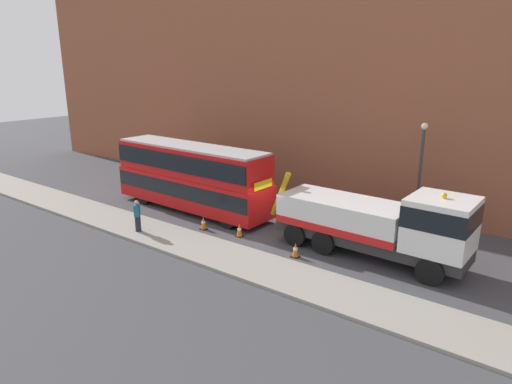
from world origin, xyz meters
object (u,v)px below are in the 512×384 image
recovery_tow_truck (378,223)px  pedestrian_onlooker (137,216)px  double_decker_bus (191,175)px  traffic_cone_near_bus (203,223)px  traffic_cone_midway (239,230)px  street_lamp (420,168)px  traffic_cone_near_truck (295,250)px

recovery_tow_truck → pedestrian_onlooker: recovery_tow_truck is taller
double_decker_bus → traffic_cone_near_bus: double_decker_bus is taller
double_decker_bus → traffic_cone_midway: double_decker_bus is taller
double_decker_bus → street_lamp: (12.15, 4.87, 1.24)m
pedestrian_onlooker → traffic_cone_near_bus: size_ratio=2.38×
double_decker_bus → traffic_cone_near_bus: size_ratio=15.41×
traffic_cone_near_bus → street_lamp: street_lamp is taller
traffic_cone_near_truck → recovery_tow_truck: bearing=35.1°
traffic_cone_near_truck → traffic_cone_midway: bearing=173.3°
traffic_cone_midway → recovery_tow_truck: bearing=14.2°
traffic_cone_near_bus → traffic_cone_near_truck: size_ratio=1.00×
recovery_tow_truck → traffic_cone_near_bus: size_ratio=14.13×
traffic_cone_near_truck → street_lamp: bearing=65.2°
recovery_tow_truck → traffic_cone_midway: recovery_tow_truck is taller
pedestrian_onlooker → traffic_cone_near_truck: size_ratio=2.38×
traffic_cone_near_truck → pedestrian_onlooker: bearing=-163.3°
recovery_tow_truck → pedestrian_onlooker: (-11.38, -4.65, -0.77)m
recovery_tow_truck → pedestrian_onlooker: size_ratio=5.95×
double_decker_bus → traffic_cone_near_truck: bearing=-12.4°
traffic_cone_near_bus → traffic_cone_midway: same height
double_decker_bus → pedestrian_onlooker: 4.86m
double_decker_bus → street_lamp: street_lamp is taller
pedestrian_onlooker → traffic_cone_near_bus: (2.32, 2.58, -0.64)m
traffic_cone_near_bus → recovery_tow_truck: bearing=12.9°
traffic_cone_midway → traffic_cone_near_truck: same height
pedestrian_onlooker → street_lamp: (11.56, 9.53, 2.49)m
pedestrian_onlooker → traffic_cone_near_bus: pedestrian_onlooker is taller
traffic_cone_near_truck → street_lamp: size_ratio=0.12×
traffic_cone_near_bus → traffic_cone_near_truck: bearing=-0.9°
street_lamp → recovery_tow_truck: bearing=-92.2°
street_lamp → traffic_cone_midway: bearing=-136.7°
street_lamp → double_decker_bus: bearing=-158.2°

